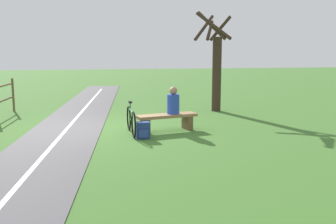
{
  "coord_description": "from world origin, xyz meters",
  "views": [
    {
      "loc": [
        0.09,
        10.54,
        2.11
      ],
      "look_at": [
        -1.46,
        3.2,
        0.93
      ],
      "focal_mm": 39.94,
      "sensor_mm": 36.0,
      "label": 1
    }
  ],
  "objects_px": {
    "person_seated": "(173,102)",
    "backpack": "(143,130)",
    "bicycle": "(131,120)",
    "tree_mid_field": "(216,64)",
    "bench": "(167,119)"
  },
  "relations": [
    {
      "from": "person_seated",
      "to": "backpack",
      "type": "xyz_separation_m",
      "value": [
        0.97,
        0.84,
        -0.58
      ]
    },
    {
      "from": "person_seated",
      "to": "bicycle",
      "type": "bearing_deg",
      "value": -2.23
    },
    {
      "from": "bicycle",
      "to": "tree_mid_field",
      "type": "xyz_separation_m",
      "value": [
        -3.46,
        -3.3,
        1.36
      ]
    },
    {
      "from": "backpack",
      "to": "bench",
      "type": "bearing_deg",
      "value": -133.97
    },
    {
      "from": "person_seated",
      "to": "bicycle",
      "type": "xyz_separation_m",
      "value": [
        1.19,
        0.2,
        -0.43
      ]
    },
    {
      "from": "bench",
      "to": "backpack",
      "type": "distance_m",
      "value": 1.12
    },
    {
      "from": "bench",
      "to": "person_seated",
      "type": "distance_m",
      "value": 0.51
    },
    {
      "from": "backpack",
      "to": "tree_mid_field",
      "type": "height_order",
      "value": "tree_mid_field"
    },
    {
      "from": "person_seated",
      "to": "backpack",
      "type": "distance_m",
      "value": 1.41
    },
    {
      "from": "bicycle",
      "to": "backpack",
      "type": "height_order",
      "value": "bicycle"
    },
    {
      "from": "bicycle",
      "to": "backpack",
      "type": "xyz_separation_m",
      "value": [
        -0.22,
        0.64,
        -0.15
      ]
    },
    {
      "from": "bench",
      "to": "backpack",
      "type": "height_order",
      "value": "bench"
    },
    {
      "from": "bench",
      "to": "bicycle",
      "type": "bearing_deg",
      "value": -2.67
    },
    {
      "from": "person_seated",
      "to": "tree_mid_field",
      "type": "distance_m",
      "value": 3.96
    },
    {
      "from": "person_seated",
      "to": "tree_mid_field",
      "type": "bearing_deg",
      "value": -138.2
    }
  ]
}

